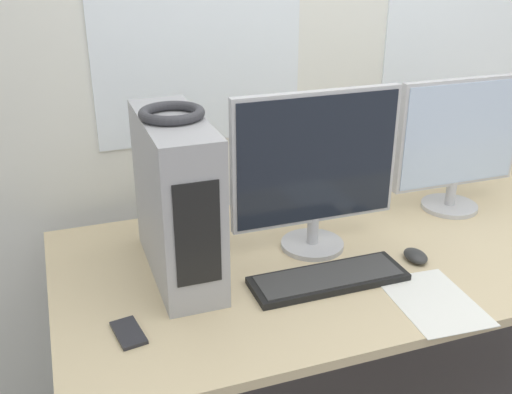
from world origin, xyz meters
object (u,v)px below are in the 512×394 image
monitor_main (316,167)px  cell_phone (128,333)px  headphones (172,113)px  mouse (416,256)px  monitor_right_near (459,142)px  pc_tower (177,198)px  keyboard (328,279)px

monitor_main → cell_phone: (-0.62, -0.26, -0.27)m
headphones → cell_phone: bearing=-126.4°
mouse → cell_phone: mouse is taller
mouse → monitor_right_near: bearing=40.8°
pc_tower → headphones: bearing=90.0°
pc_tower → cell_phone: pc_tower is taller
pc_tower → headphones: 0.25m
monitor_main → keyboard: size_ratio=1.17×
mouse → keyboard: bearing=-175.7°
pc_tower → mouse: bearing=-14.9°
monitor_main → cell_phone: size_ratio=4.11×
pc_tower → monitor_right_near: bearing=5.8°
monitor_main → mouse: monitor_main is taller
monitor_main → mouse: size_ratio=5.83×
pc_tower → monitor_right_near: (1.03, 0.10, 0.02)m
pc_tower → cell_phone: 0.40m
monitor_right_near → headphones: bearing=-174.3°
monitor_main → keyboard: monitor_main is taller
keyboard → mouse: 0.31m
pc_tower → monitor_right_near: monitor_right_near is taller
cell_phone → headphones: bearing=44.4°
headphones → keyboard: (0.39, -0.21, -0.47)m
keyboard → monitor_right_near: bearing=25.9°
monitor_main → monitor_right_near: bearing=9.8°
headphones → mouse: headphones is taller
pc_tower → keyboard: (0.39, -0.21, -0.22)m
headphones → pc_tower: bearing=-90.0°
pc_tower → monitor_main: 0.43m
pc_tower → keyboard: 0.49m
headphones → mouse: 0.86m
cell_phone → monitor_right_near: bearing=7.6°
monitor_right_near → monitor_main: bearing=-170.2°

